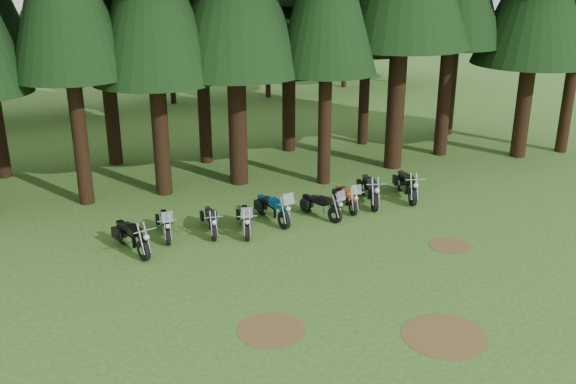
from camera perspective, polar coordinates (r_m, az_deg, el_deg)
name	(u,v)px	position (r m, az deg, el deg)	size (l,w,h in m)	color
ground	(338,276)	(19.82, 4.48, -7.48)	(120.00, 120.00, 0.00)	#295517
decid_3	(75,41)	(41.05, -18.45, 12.59)	(6.12, 5.95, 7.65)	black
decid_4	(174,37)	(43.24, -10.08, 13.43)	(5.93, 5.76, 7.41)	black
decid_5	(274,5)	(44.53, -1.27, 16.31)	(8.45, 8.21, 10.56)	black
decid_6	(351,16)	(48.57, 5.61, 15.32)	(7.06, 6.86, 8.82)	black
decid_7	(407,0)	(50.71, 10.53, 16.44)	(8.44, 8.20, 10.55)	black
dirt_patch_0	(271,330)	(17.14, -1.50, -12.16)	(1.80, 1.80, 0.01)	#4C3D1E
dirt_patch_1	(450,245)	(22.44, 14.17, -4.63)	(1.40, 1.40, 0.01)	#4C3D1E
dirt_patch_2	(444,336)	(17.39, 13.71, -12.29)	(2.20, 2.20, 0.01)	#4C3D1E
motorcycle_0	(132,238)	(21.76, -13.70, -3.99)	(0.74, 2.31, 0.96)	black
motorcycle_1	(166,225)	(22.68, -10.82, -2.91)	(0.53, 2.06, 1.29)	black
motorcycle_2	(211,222)	(22.78, -6.89, -2.63)	(0.42, 1.98, 0.81)	black
motorcycle_3	(246,221)	(22.67, -3.78, -2.56)	(0.83, 2.08, 1.32)	black
motorcycle_4	(273,209)	(23.51, -1.36, -1.57)	(0.64, 2.30, 1.44)	black
motorcycle_5	(321,207)	(23.91, 2.93, -1.31)	(1.01, 2.03, 1.32)	black
motorcycle_6	(346,198)	(24.84, 5.20, -0.55)	(0.49, 2.07, 1.30)	black
motorcycle_7	(370,191)	(25.51, 7.29, 0.11)	(0.91, 2.39, 1.00)	black
motorcycle_8	(407,186)	(26.29, 10.51, 0.53)	(0.86, 2.36, 0.99)	black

